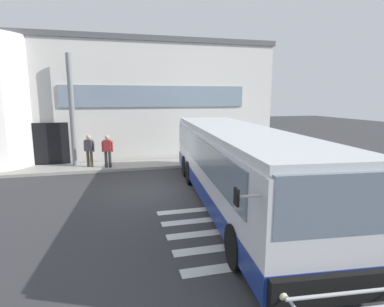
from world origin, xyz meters
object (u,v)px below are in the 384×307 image
Objects in this scene: bus_main_foreground at (235,167)px; passenger_near_column at (89,149)px; entry_support_column at (72,111)px; passenger_by_doorway at (108,150)px.

bus_main_foreground is 8.65m from passenger_near_column.
entry_support_column is 0.47× the size of bus_main_foreground.
passenger_near_column is at bearing -39.98° from entry_support_column.
entry_support_column is 2.22m from passenger_near_column.
entry_support_column is 3.47× the size of passenger_near_column.
passenger_by_doorway is (1.73, -1.08, -1.98)m from entry_support_column.
bus_main_foreground reaches higher than passenger_near_column.
entry_support_column reaches higher than passenger_near_column.
entry_support_column is 9.84m from bus_main_foreground.
passenger_near_column is (0.81, -0.68, -1.94)m from entry_support_column.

